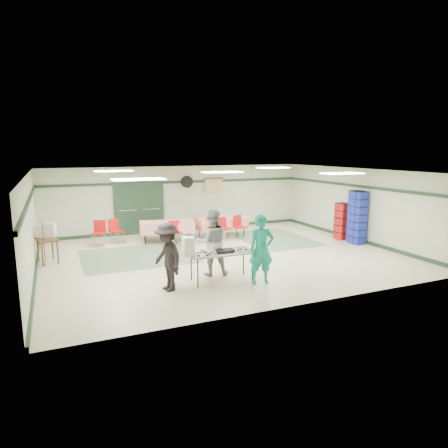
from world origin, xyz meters
name	(u,v)px	position (x,y,z in m)	size (l,w,h in m)	color
floor	(222,256)	(0.00, 0.00, 0.00)	(11.00, 11.00, 0.00)	beige
ceiling	(222,172)	(0.00, 0.00, 2.70)	(11.00, 11.00, 0.00)	white
wall_back	(180,199)	(0.00, 4.50, 1.35)	(11.00, 11.00, 0.00)	beige
wall_front	(304,245)	(0.00, -4.50, 1.35)	(11.00, 11.00, 0.00)	beige
wall_left	(30,228)	(-5.50, 0.00, 1.35)	(9.00, 9.00, 0.00)	beige
wall_right	(359,205)	(5.50, 0.00, 1.35)	(9.00, 9.00, 0.00)	beige
trim_back	(180,182)	(0.00, 4.47, 2.05)	(11.00, 0.06, 0.10)	#1C3422
baseboard_back	(181,229)	(0.00, 4.47, 0.06)	(11.00, 0.06, 0.12)	#1C3422
trim_left	(29,201)	(-5.47, 0.00, 2.05)	(9.00, 0.06, 0.10)	#1C3422
baseboard_left	(35,275)	(-5.47, 0.00, 0.06)	(9.00, 0.06, 0.12)	#1C3422
trim_right	(359,186)	(5.47, 0.00, 2.05)	(9.00, 0.06, 0.10)	#1C3422
baseboard_right	(356,239)	(5.47, 0.00, 0.06)	(9.00, 0.06, 0.12)	#1C3422
green_patch_a	(138,256)	(-2.50, 1.00, 0.00)	(3.50, 3.00, 0.01)	#5E7A59
green_patch_b	(274,239)	(2.80, 1.50, 0.00)	(2.50, 3.50, 0.01)	#5E7A59
double_door_left	(127,209)	(-2.20, 4.44, 1.05)	(0.90, 0.06, 2.10)	#949794
double_door_right	(151,208)	(-1.25, 4.44, 1.05)	(0.90, 0.06, 2.10)	#949794
door_frame	(139,208)	(-1.73, 4.42, 1.05)	(2.00, 0.03, 2.15)	#1C3422
wall_fan	(187,182)	(0.30, 4.44, 2.05)	(0.50, 0.50, 0.10)	black
scroll_banner	(214,186)	(1.50, 4.44, 1.85)	(0.80, 0.02, 0.60)	#D1BA83
serving_table	(222,254)	(-0.98, -2.27, 0.71)	(1.74, 0.75, 0.76)	#B4B4AF
sheet_tray_right	(241,250)	(-0.44, -2.30, 0.77)	(0.57, 0.43, 0.02)	silver
sheet_tray_mid	(215,251)	(-1.14, -2.17, 0.77)	(0.62, 0.47, 0.02)	silver
sheet_tray_left	(205,255)	(-1.49, -2.41, 0.77)	(0.60, 0.46, 0.02)	silver
baking_pan	(225,251)	(-0.91, -2.32, 0.80)	(0.47, 0.29, 0.08)	black
foam_box_stack	(189,246)	(-1.88, -2.27, 1.00)	(0.26, 0.24, 0.48)	white
volunteer_teal	(261,250)	(-0.14, -2.87, 0.89)	(0.65, 0.42, 1.77)	#15917F
volunteer_grey	(212,242)	(-1.02, -1.71, 0.90)	(0.88, 0.68, 1.80)	gray
volunteer_dark	(167,257)	(-2.47, -2.43, 0.84)	(1.08, 0.62, 1.67)	black
dining_table_a	(222,222)	(1.12, 2.66, 0.57)	(1.99, 0.93, 0.77)	red
dining_table_b	(167,227)	(-1.08, 2.66, 0.57)	(2.06, 1.18, 0.77)	red
chair_a	(224,226)	(0.95, 2.09, 0.52)	(0.49, 0.49, 0.86)	red
chair_b	(212,227)	(0.47, 2.09, 0.55)	(0.55, 0.55, 0.89)	red
chair_c	(239,224)	(1.61, 2.10, 0.55)	(0.54, 0.54, 0.90)	red
chair_d	(175,230)	(-0.94, 2.10, 0.52)	(0.41, 0.41, 0.86)	red
chair_loose_a	(115,228)	(-2.89, 3.14, 0.55)	(0.56, 0.56, 0.90)	red
chair_loose_b	(99,230)	(-3.47, 2.95, 0.56)	(0.56, 0.56, 0.92)	red
crate_stack_blue_a	(359,218)	(5.15, -0.44, 0.96)	(0.42, 0.42, 1.91)	#1A289C
crate_stack_red	(342,221)	(5.15, 0.45, 0.69)	(0.43, 0.43, 1.39)	#A41019
crate_stack_blue_b	(356,217)	(5.15, -0.27, 0.96)	(0.42, 0.42, 1.93)	#1A289C
printer_table	(47,242)	(-5.15, 1.37, 0.63)	(0.69, 0.91, 0.74)	brown
office_printer	(46,230)	(-5.15, 1.69, 0.95)	(0.53, 0.46, 0.42)	beige
broom	(44,242)	(-5.23, 1.12, 0.70)	(0.03, 0.03, 1.35)	brown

